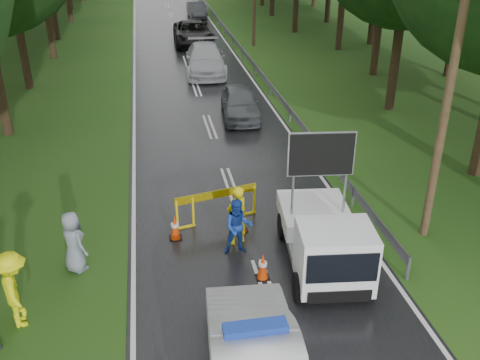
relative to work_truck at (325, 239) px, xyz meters
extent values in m
plane|color=#1B4313|center=(-1.68, -0.81, -0.94)|extent=(160.00, 160.00, 0.00)
cube|color=black|center=(-1.68, 29.19, -0.93)|extent=(7.00, 140.00, 0.02)
cylinder|color=gray|center=(2.02, -0.81, -0.59)|extent=(0.12, 0.12, 0.70)
cube|color=gray|center=(2.02, 29.19, -0.39)|extent=(0.05, 60.00, 0.30)
cylinder|color=#3F301D|center=(3.52, 1.19, 4.06)|extent=(0.24, 0.24, 10.00)
cube|color=#1938A5|center=(-2.64, -3.78, 0.76)|extent=(1.23, 0.42, 0.16)
cube|color=gray|center=(0.06, 0.57, -0.45)|extent=(2.20, 3.96, 0.23)
cube|color=white|center=(0.16, 1.47, -0.08)|extent=(2.12, 2.36, 0.50)
cube|color=white|center=(-0.11, -1.04, 0.19)|extent=(1.95, 1.63, 1.53)
cube|color=black|center=(-0.19, -1.78, 0.37)|extent=(1.66, 0.22, 0.77)
cube|color=black|center=(0.12, 1.11, 1.95)|extent=(1.72, 0.29, 1.17)
cylinder|color=black|center=(-0.98, -1.13, -0.56)|extent=(0.33, 0.78, 0.76)
cylinder|color=black|center=(0.72, -1.31, -0.56)|extent=(0.33, 0.78, 0.76)
cylinder|color=black|center=(-0.67, 1.74, -0.56)|extent=(0.33, 0.78, 0.76)
cylinder|color=black|center=(1.03, 1.56, -0.56)|extent=(0.33, 0.78, 0.76)
cube|color=yellow|center=(-3.71, 2.68, -0.44)|extent=(0.07, 0.07, 1.01)
cube|color=yellow|center=(-3.22, 2.79, -0.44)|extent=(0.07, 0.07, 1.01)
cube|color=yellow|center=(-1.74, 3.13, -0.44)|extent=(0.07, 0.07, 1.01)
cube|color=yellow|center=(-1.24, 3.24, -0.44)|extent=(0.07, 0.07, 1.01)
cube|color=#F2CC00|center=(-2.48, 2.96, 0.02)|extent=(2.57, 0.63, 0.25)
imported|color=yellow|center=(-2.06, 1.67, -0.03)|extent=(0.79, 0.69, 1.83)
imported|color=#173899|center=(-2.10, 1.19, -0.11)|extent=(0.85, 0.68, 1.66)
imported|color=#F4FC0D|center=(-7.58, -0.81, 0.02)|extent=(1.11, 1.42, 1.93)
imported|color=gray|center=(-6.51, 1.14, -0.07)|extent=(0.96, 1.00, 1.73)
imported|color=#464A4F|center=(-0.11, 12.21, -0.23)|extent=(2.05, 4.31, 1.42)
imported|color=#9EA1A6|center=(-0.79, 20.30, -0.12)|extent=(2.70, 5.81, 1.64)
imported|color=black|center=(-0.77, 28.27, -0.12)|extent=(2.86, 5.96, 1.64)
imported|color=#3C3D43|center=(0.64, 39.61, -0.25)|extent=(1.57, 4.24, 1.38)
cube|color=black|center=(-1.68, -0.12, -0.93)|extent=(0.36, 0.36, 0.03)
cone|color=red|center=(-1.68, -0.12, -0.55)|extent=(0.30, 0.30, 0.75)
cube|color=black|center=(-1.79, 2.24, -0.93)|extent=(0.31, 0.31, 0.03)
cone|color=red|center=(-1.79, 2.24, -0.60)|extent=(0.26, 0.26, 0.64)
cube|color=black|center=(-3.80, 2.19, -0.93)|extent=(0.37, 0.37, 0.03)
cone|color=red|center=(-3.80, 2.19, -0.54)|extent=(0.31, 0.31, 0.77)
cube|color=black|center=(0.72, 0.69, -0.93)|extent=(0.33, 0.33, 0.03)
cone|color=red|center=(0.72, 0.69, -0.59)|extent=(0.27, 0.27, 0.67)
camera|label=1|loc=(-4.24, -11.24, 7.63)|focal=40.00mm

